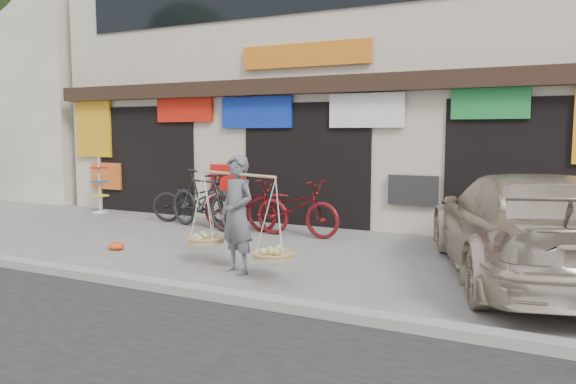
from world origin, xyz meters
The scene contains 12 objects.
ground centered at (0.00, 0.00, 0.00)m, with size 70.00×70.00×0.00m, color gray.
kerb centered at (0.00, -2.00, 0.06)m, with size 70.00×0.25×0.12m, color gray.
shophouse_block centered at (0.00, 6.42, 3.45)m, with size 14.00×6.32×7.00m.
neighbor_west centered at (-13.50, 7.00, 3.00)m, with size 12.00×7.00×6.00m, color beige.
street_vendor centered at (0.88, -0.76, 0.80)m, with size 2.02×1.06×1.73m.
bike_0 centered at (-2.40, 2.69, 0.54)m, with size 0.71×2.04×1.07m, color black.
bike_1 centered at (-1.78, 2.14, 0.63)m, with size 0.60×2.11×1.27m, color black.
bike_2 centered at (-0.83, 2.28, 0.56)m, with size 0.75×2.15×1.13m, color #5E1013.
bike_3 centered at (0.26, 2.28, 0.56)m, with size 0.75×2.15×1.13m, color #5E1013.
suv centered at (4.68, 0.75, 0.75)m, with size 3.65×5.61×1.51m.
display_rack centered at (-5.53, 2.89, 0.57)m, with size 0.42×0.42×1.42m.
red_bag centered at (-1.87, -0.36, 0.07)m, with size 0.31×0.25×0.14m, color #F14316.
Camera 1 is at (5.19, -7.65, 2.06)m, focal length 35.00 mm.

